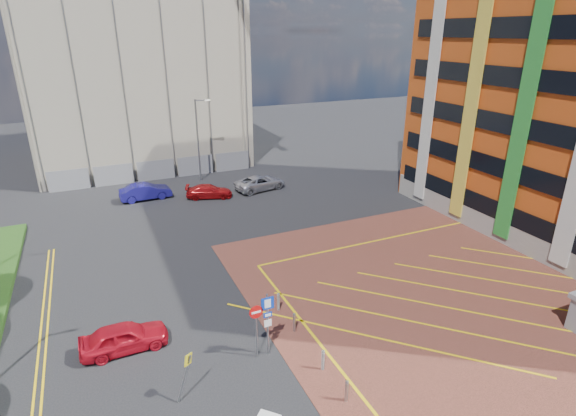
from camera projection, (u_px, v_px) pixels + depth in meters
ground at (266, 370)px, 19.89m from camera, size 140.00×140.00×0.00m
forecourt at (498, 298)px, 25.22m from camera, size 26.00×26.00×0.02m
lamp_back at (199, 137)px, 43.60m from camera, size 1.53×0.16×8.00m
sign_cluster at (263, 319)px, 20.12m from camera, size 1.17×0.12×3.20m
warning_sign at (186, 372)px, 17.77m from camera, size 0.80×0.43×2.24m
bollard_row at (330, 371)px, 19.18m from camera, size 0.14×11.14×0.90m
construction_building at (132, 60)px, 49.79m from camera, size 21.20×19.20×22.00m
construction_fence at (166, 169)px, 45.36m from camera, size 21.60×0.06×2.00m
car_red_left at (124, 337)px, 20.97m from camera, size 3.98×1.62×1.35m
car_blue_back at (145, 191)px, 39.81m from camera, size 4.47×1.70×1.46m
car_red_back at (209, 191)px, 40.27m from camera, size 4.38×2.83×1.18m
car_silver_back at (260, 183)px, 42.29m from camera, size 5.21×3.14×1.35m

